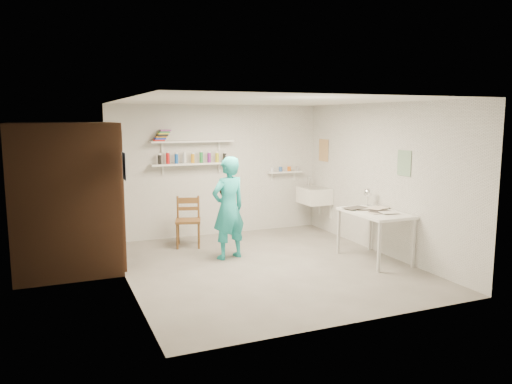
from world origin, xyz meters
name	(u,v)px	position (x,y,z in m)	size (l,w,h in m)	color
floor	(266,267)	(0.00, 0.00, -0.01)	(4.00, 4.50, 0.02)	slate
ceiling	(267,100)	(0.00, 0.00, 2.41)	(4.00, 4.50, 0.02)	silver
wall_back	(217,170)	(0.00, 2.26, 1.20)	(4.00, 0.02, 2.40)	silver
wall_front	(356,213)	(0.00, -2.26, 1.20)	(4.00, 0.02, 2.40)	silver
wall_left	(124,194)	(-2.01, 0.00, 1.20)	(0.02, 4.50, 2.40)	silver
wall_right	(382,179)	(2.01, 0.00, 1.20)	(0.02, 4.50, 2.40)	silver
doorway_recess	(116,197)	(-1.99, 1.05, 1.00)	(0.02, 0.90, 2.00)	black
corridor_box	(65,197)	(-2.70, 1.05, 1.05)	(1.40, 1.50, 2.10)	brown
door_lintel	(114,126)	(-1.97, 1.05, 2.05)	(0.06, 1.05, 0.10)	brown
door_jamb_near	(122,202)	(-1.97, 0.55, 1.00)	(0.06, 0.10, 2.00)	brown
door_jamb_far	(113,192)	(-1.97, 1.55, 1.00)	(0.06, 0.10, 2.00)	brown
shelf_lower	(193,164)	(-0.50, 2.13, 1.35)	(1.50, 0.22, 0.03)	white
shelf_upper	(193,141)	(-0.50, 2.13, 1.75)	(1.50, 0.22, 0.03)	white
ledge_shelf	(285,172)	(1.35, 2.17, 1.12)	(0.70, 0.14, 0.03)	white
poster_left	(124,166)	(-1.99, 0.05, 1.55)	(0.01, 0.28, 0.36)	#334C7F
poster_right_a	(324,150)	(1.99, 1.80, 1.55)	(0.01, 0.34, 0.42)	#995933
poster_right_b	(404,163)	(1.99, -0.55, 1.50)	(0.01, 0.30, 0.38)	#3F724C
belfast_sink	(314,196)	(1.75, 1.70, 0.70)	(0.48, 0.60, 0.30)	white
man	(229,208)	(-0.37, 0.61, 0.79)	(0.58, 0.38, 1.59)	#22ADAC
wall_clock	(227,189)	(-0.31, 0.82, 1.06)	(0.29, 0.29, 0.04)	#C9C089
wooden_chair	(188,221)	(-0.77, 1.54, 0.44)	(0.41, 0.39, 0.89)	brown
work_table	(374,236)	(1.64, -0.36, 0.38)	(0.68, 1.14, 0.76)	white
desk_lamp	(368,192)	(1.83, 0.09, 0.98)	(0.14, 0.14, 0.14)	white
spray_cans	(193,158)	(-0.50, 2.13, 1.45)	(1.31, 0.06, 0.17)	black
book_stack	(162,135)	(-1.04, 2.13, 1.86)	(0.30, 0.14, 0.20)	red
ledge_pots	(285,169)	(1.35, 2.17, 1.18)	(0.48, 0.07, 0.09)	silver
papers	(375,211)	(1.64, -0.36, 0.78)	(0.30, 0.22, 0.03)	silver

